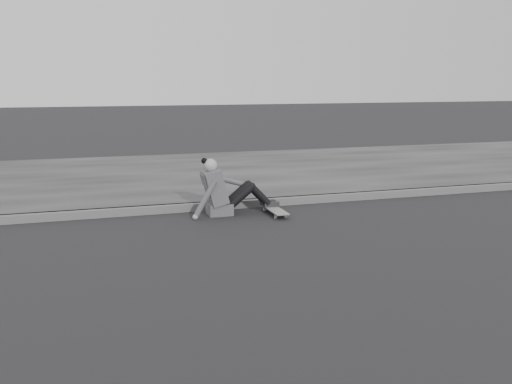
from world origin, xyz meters
TOP-DOWN VIEW (x-y plane):
  - ground at (0.00, 0.00)m, footprint 80.00×80.00m
  - curb at (0.00, 2.58)m, footprint 24.00×0.16m
  - sidewalk at (0.00, 5.60)m, footprint 24.00×6.00m
  - skateboard at (0.46, 1.96)m, footprint 0.20×0.78m
  - seated_woman at (-0.27, 2.21)m, footprint 1.38×0.46m

SIDE VIEW (x-z plane):
  - ground at x=0.00m, z-range 0.00..0.00m
  - curb at x=0.00m, z-range 0.00..0.12m
  - sidewalk at x=0.00m, z-range 0.00..0.12m
  - skateboard at x=0.46m, z-range 0.03..0.12m
  - seated_woman at x=-0.27m, z-range -0.08..0.80m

